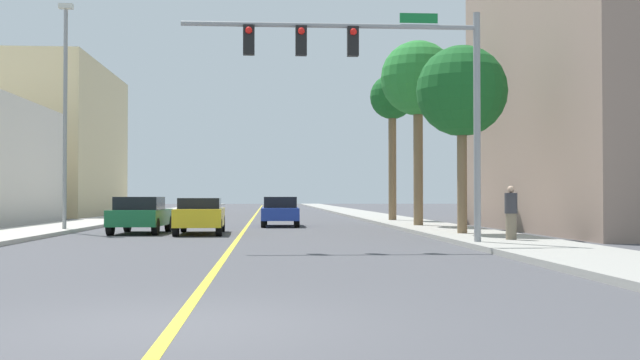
% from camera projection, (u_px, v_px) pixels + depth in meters
% --- Properties ---
extents(ground, '(192.00, 192.00, 0.00)m').
position_uv_depth(ground, '(253.00, 218.00, 50.46)').
color(ground, '#47474C').
extents(sidewalk_left, '(3.24, 168.00, 0.15)m').
position_uv_depth(sidewalk_left, '(126.00, 217.00, 49.91)').
color(sidewalk_left, '#B2ADA3').
rests_on(sidewalk_left, ground).
extents(sidewalk_right, '(3.24, 168.00, 0.15)m').
position_uv_depth(sidewalk_right, '(376.00, 217.00, 51.01)').
color(sidewalk_right, '#9E9B93').
rests_on(sidewalk_right, ground).
extents(lane_marking_center, '(0.16, 144.00, 0.01)m').
position_uv_depth(lane_marking_center, '(253.00, 218.00, 50.46)').
color(lane_marking_center, yellow).
rests_on(lane_marking_center, ground).
extents(traffic_signal_mast, '(8.55, 0.36, 6.60)m').
position_uv_depth(traffic_signal_mast, '(382.00, 71.00, 21.78)').
color(traffic_signal_mast, gray).
rests_on(traffic_signal_mast, sidewalk_right).
extents(street_lamp, '(0.56, 0.28, 9.06)m').
position_uv_depth(street_lamp, '(65.00, 105.00, 30.65)').
color(street_lamp, gray).
rests_on(street_lamp, sidewalk_left).
extents(palm_near, '(3.22, 3.22, 6.65)m').
position_uv_depth(palm_near, '(462.00, 92.00, 27.03)').
color(palm_near, brown).
rests_on(palm_near, sidewalk_right).
extents(palm_mid, '(3.39, 3.39, 8.36)m').
position_uv_depth(palm_mid, '(418.00, 80.00, 34.58)').
color(palm_mid, brown).
rests_on(palm_mid, sidewalk_right).
extents(palm_far, '(2.47, 2.47, 8.04)m').
position_uv_depth(palm_far, '(392.00, 101.00, 42.12)').
color(palm_far, brown).
rests_on(palm_far, sidewalk_right).
extents(car_yellow, '(1.88, 4.59, 1.38)m').
position_uv_depth(car_yellow, '(200.00, 215.00, 29.31)').
color(car_yellow, gold).
rests_on(car_yellow, ground).
extents(car_blue, '(1.85, 4.24, 1.42)m').
position_uv_depth(car_blue, '(280.00, 211.00, 36.85)').
color(car_blue, '#1E389E').
rests_on(car_blue, ground).
extents(car_green, '(2.00, 4.09, 1.43)m').
position_uv_depth(car_green, '(141.00, 214.00, 29.69)').
color(car_green, '#196638').
rests_on(car_green, ground).
extents(pedestrian, '(0.38, 0.38, 1.62)m').
position_uv_depth(pedestrian, '(511.00, 213.00, 22.93)').
color(pedestrian, '#726651').
rests_on(pedestrian, sidewalk_right).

